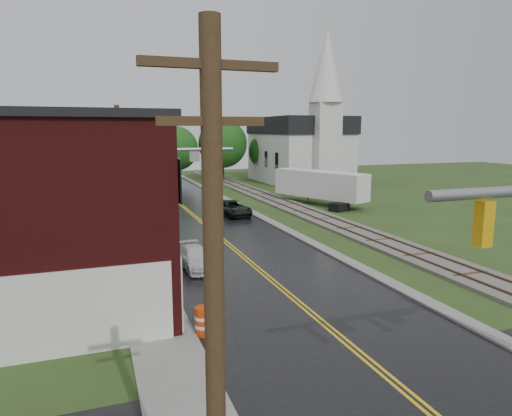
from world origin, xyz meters
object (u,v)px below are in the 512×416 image
utility_pole_c (108,158)px  utility_pole_b (120,179)px  tree_left_c (27,165)px  tree_left_e (87,156)px  traffic_signal_far (165,167)px  construction_barrel (203,321)px  suv_dark (233,208)px  semi_trailer (320,185)px  church (302,142)px  utility_pole_a (215,340)px  pickup_white (196,258)px

utility_pole_c → utility_pole_b: bearing=-90.0°
tree_left_c → tree_left_e: tree_left_e is taller
utility_pole_b → utility_pole_c: (0.00, 22.00, 0.00)m
traffic_signal_far → utility_pole_b: 6.01m
utility_pole_b → construction_barrel: (2.08, -12.00, -4.17)m
utility_pole_b → suv_dark: utility_pole_b is taller
utility_pole_c → construction_barrel: bearing=-86.5°
tree_left_e → semi_trailer: tree_left_e is taller
church → traffic_signal_far: church is taller
traffic_signal_far → utility_pole_b: bearing=-123.7°
church → suv_dark: church is taller
church → utility_pole_a: bearing=-116.5°
tree_left_c → semi_trailer: size_ratio=0.72×
utility_pole_a → tree_left_e: size_ratio=1.10×
church → traffic_signal_far: (-23.47, -26.74, -0.86)m
utility_pole_a → pickup_white: bearing=78.9°
utility_pole_c → construction_barrel: size_ratio=8.20×
utility_pole_c → tree_left_e: utility_pole_c is taller
utility_pole_a → utility_pole_c: 44.00m
pickup_white → semi_trailer: (16.68, 17.20, 1.49)m
church → utility_pole_c: (-26.80, -9.74, -1.11)m
semi_trailer → construction_barrel: semi_trailer is taller
traffic_signal_far → suv_dark: traffic_signal_far is taller
traffic_signal_far → semi_trailer: (16.95, 8.52, -2.89)m
utility_pole_b → tree_left_c: 19.24m
utility_pole_c → suv_dark: (10.08, -11.28, -4.05)m
pickup_white → semi_trailer: semi_trailer is taller
suv_dark → utility_pole_a: bearing=-114.0°
church → semi_trailer: size_ratio=1.87×
utility_pole_a → semi_trailer: (20.28, 35.52, -2.64)m
tree_left_c → construction_barrel: 31.51m
tree_left_c → construction_barrel: size_ratio=6.97×
church → tree_left_e: church is taller
utility_pole_a → tree_left_e: (-2.05, 45.90, 0.09)m
semi_trailer → construction_barrel: (-18.20, -25.52, -1.53)m
utility_pole_b → utility_pole_c: same height
church → utility_pole_a: (-26.80, -53.74, -1.11)m
church → utility_pole_c: size_ratio=2.22×
traffic_signal_far → suv_dark: size_ratio=1.52×
church → pickup_white: church is taller
suv_dark → semi_trailer: size_ratio=0.45×
traffic_signal_far → church: bearing=48.7°
tree_left_c → semi_trailer: 27.78m
tree_left_e → pickup_white: size_ratio=2.01×
tree_left_e → semi_trailer: bearing=-24.9°
tree_left_e → tree_left_c: bearing=-129.8°
utility_pole_a → utility_pole_b: size_ratio=1.00×
utility_pole_b → semi_trailer: size_ratio=0.84×
suv_dark → pickup_white: (-6.48, -14.40, -0.08)m
tree_left_c → tree_left_e: (5.00, 6.00, 0.30)m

